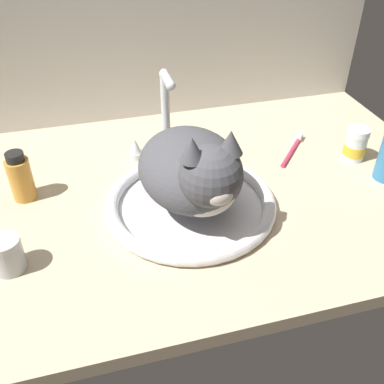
# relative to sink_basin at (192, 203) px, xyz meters

# --- Properties ---
(countertop) EXTENTS (1.22, 0.73, 0.03)m
(countertop) POSITION_rel_sink_basin_xyz_m (-0.00, 0.06, -0.03)
(countertop) COLOR #CCB793
(countertop) RESTS_ON ground
(backsplash_wall) EXTENTS (1.22, 0.02, 0.39)m
(backsplash_wall) POSITION_rel_sink_basin_xyz_m (-0.00, 0.44, 0.15)
(backsplash_wall) COLOR beige
(backsplash_wall) RESTS_ON ground
(sink_basin) EXTENTS (0.35, 0.35, 0.03)m
(sink_basin) POSITION_rel_sink_basin_xyz_m (0.00, 0.00, 0.00)
(sink_basin) COLOR white
(sink_basin) RESTS_ON countertop
(faucet) EXTENTS (0.19, 0.10, 0.21)m
(faucet) POSITION_rel_sink_basin_xyz_m (-0.00, 0.21, 0.07)
(faucet) COLOR silver
(faucet) RESTS_ON countertop
(cat) EXTENTS (0.21, 0.35, 0.20)m
(cat) POSITION_rel_sink_basin_xyz_m (0.00, -0.02, 0.09)
(cat) COLOR #4C4C51
(cat) RESTS_ON sink_basin
(amber_bottle) EXTENTS (0.05, 0.05, 0.11)m
(amber_bottle) POSITION_rel_sink_basin_xyz_m (-0.33, 0.13, 0.04)
(amber_bottle) COLOR gold
(amber_bottle) RESTS_ON countertop
(pill_bottle) EXTENTS (0.05, 0.05, 0.08)m
(pill_bottle) POSITION_rel_sink_basin_xyz_m (0.42, 0.08, 0.02)
(pill_bottle) COLOR white
(pill_bottle) RESTS_ON countertop
(metal_jar) EXTENTS (0.06, 0.06, 0.07)m
(metal_jar) POSITION_rel_sink_basin_xyz_m (-0.35, -0.08, 0.02)
(metal_jar) COLOR #B2B5BA
(metal_jar) RESTS_ON countertop
(toothbrush) EXTENTS (0.11, 0.12, 0.02)m
(toothbrush) POSITION_rel_sink_basin_xyz_m (0.30, 0.15, -0.01)
(toothbrush) COLOR #D83359
(toothbrush) RESTS_ON countertop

